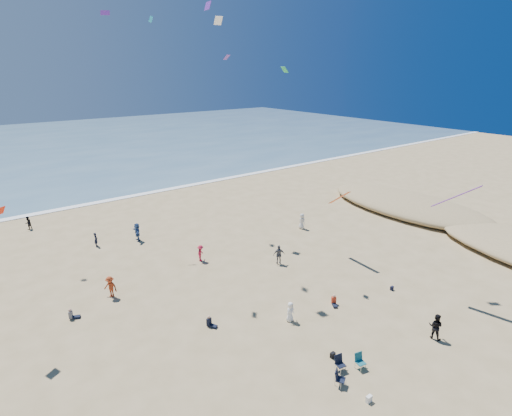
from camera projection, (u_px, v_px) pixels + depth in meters
ocean at (15, 149)px, 89.73m from camera, size 220.00×100.00×0.06m
surf_line at (73, 207)px, 52.11m from camera, size 220.00×1.20×0.08m
standing_flyers at (219, 281)px, 32.33m from camera, size 26.91×45.70×1.94m
seated_group at (269, 363)px, 23.87m from camera, size 17.50×25.54×0.84m
chair_cluster at (347, 368)px, 23.36m from camera, size 2.77×1.57×1.00m
white_tote at (369, 399)px, 21.55m from camera, size 0.35×0.20×0.40m
black_backpack at (333, 355)px, 24.87m from camera, size 0.30×0.22×0.38m
navy_bag at (392, 288)px, 32.52m from camera, size 0.28×0.18×0.34m
kites_aloft at (310, 122)px, 27.54m from camera, size 38.53×43.74×30.31m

